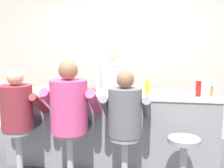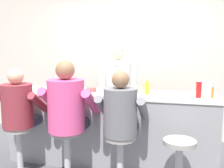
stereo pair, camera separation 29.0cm
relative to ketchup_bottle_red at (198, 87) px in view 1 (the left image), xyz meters
The scene contains 16 objects.
wall_back 1.81m from the ketchup_bottle_red, 129.87° to the left, with size 10.00×0.06×2.70m.
diner_counter 1.32m from the ketchup_bottle_red, behind, with size 2.89×0.66×1.01m.
ketchup_bottle_red is the anchor object (origin of this frame).
mustard_bottle_yellow 0.65m from the ketchup_bottle_red, behind, with size 0.06×0.06×0.20m.
hot_sauce_bottle_orange 0.17m from the ketchup_bottle_red, ahead, with size 0.03×0.03×0.13m.
water_pitcher_clear 0.21m from the ketchup_bottle_red, 54.53° to the left, with size 0.16×0.14×0.19m.
breakfast_plate 2.24m from the ketchup_bottle_red, behind, with size 0.22×0.22×0.04m.
cereal_bowl 1.42m from the ketchup_bottle_red, behind, with size 0.14×0.14×0.06m.
coffee_mug_tan 0.80m from the ketchup_bottle_red, behind, with size 0.14×0.09×0.10m.
cup_stack_steel 1.09m from the ketchup_bottle_red, behind, with size 0.09×0.09×0.37m.
napkin_dispenser_chrome 1.03m from the ketchup_bottle_red, behind, with size 0.11×0.06×0.14m.
diner_seated_maroon 2.26m from the ketchup_bottle_red, 167.23° to the right, with size 0.58×0.57×1.38m.
diner_seated_pink 1.62m from the ketchup_bottle_red, 162.23° to the right, with size 0.66×0.65×1.48m.
diner_seated_grey 1.04m from the ketchup_bottle_red, 150.31° to the right, with size 0.58×0.57×1.38m.
empty_stool_round 0.90m from the ketchup_bottle_red, 111.73° to the right, with size 0.36×0.36×0.64m.
cook_in_whites_near 1.61m from the ketchup_bottle_red, 141.16° to the left, with size 0.68×0.44×1.74m.
Camera 1 is at (0.61, -3.17, 1.64)m, focal length 42.00 mm.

